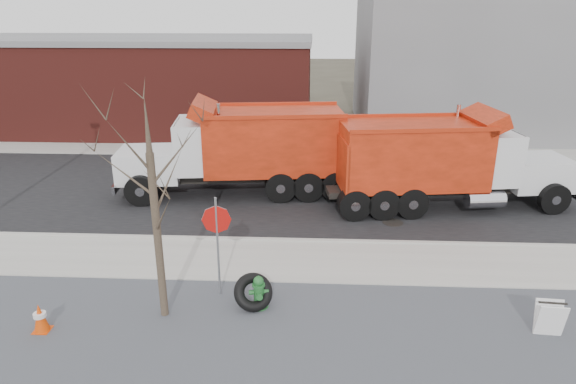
# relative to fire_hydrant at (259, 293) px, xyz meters

# --- Properties ---
(ground) EXTENTS (120.00, 120.00, 0.00)m
(ground) POSITION_rel_fire_hydrant_xyz_m (1.00, 2.17, -0.39)
(ground) COLOR #383328
(ground) RESTS_ON ground
(gravel_verge) EXTENTS (60.00, 5.00, 0.03)m
(gravel_verge) POSITION_rel_fire_hydrant_xyz_m (1.00, -1.33, -0.38)
(gravel_verge) COLOR slate
(gravel_verge) RESTS_ON ground
(sidewalk) EXTENTS (60.00, 2.50, 0.06)m
(sidewalk) POSITION_rel_fire_hydrant_xyz_m (1.00, 2.42, -0.36)
(sidewalk) COLOR #9E9B93
(sidewalk) RESTS_ON ground
(curb) EXTENTS (60.00, 0.15, 0.11)m
(curb) POSITION_rel_fire_hydrant_xyz_m (1.00, 3.72, -0.34)
(curb) COLOR #9E9B93
(curb) RESTS_ON ground
(road) EXTENTS (60.00, 9.40, 0.02)m
(road) POSITION_rel_fire_hydrant_xyz_m (1.00, 8.47, -0.38)
(road) COLOR black
(road) RESTS_ON ground
(far_sidewalk) EXTENTS (60.00, 2.00, 0.06)m
(far_sidewalk) POSITION_rel_fire_hydrant_xyz_m (1.00, 14.17, -0.36)
(far_sidewalk) COLOR #9E9B93
(far_sidewalk) RESTS_ON ground
(building_grey) EXTENTS (12.00, 10.00, 8.00)m
(building_grey) POSITION_rel_fire_hydrant_xyz_m (10.00, 20.17, 3.61)
(building_grey) COLOR gray
(building_grey) RESTS_ON ground
(building_brick) EXTENTS (20.20, 8.20, 5.30)m
(building_brick) POSITION_rel_fire_hydrant_xyz_m (-9.00, 19.17, 2.26)
(building_brick) COLOR maroon
(building_brick) RESTS_ON ground
(bare_tree) EXTENTS (3.20, 3.20, 5.20)m
(bare_tree) POSITION_rel_fire_hydrant_xyz_m (-2.20, -0.43, 2.90)
(bare_tree) COLOR #382D23
(bare_tree) RESTS_ON ground
(fire_hydrant) EXTENTS (0.49, 0.48, 0.86)m
(fire_hydrant) POSITION_rel_fire_hydrant_xyz_m (0.00, 0.00, 0.00)
(fire_hydrant) COLOR #2C7538
(fire_hydrant) RESTS_ON ground
(truck_tire) EXTENTS (1.18, 1.09, 0.92)m
(truck_tire) POSITION_rel_fire_hydrant_xyz_m (-0.13, 0.01, 0.03)
(truck_tire) COLOR black
(truck_tire) RESTS_ON ground
(stop_sign) EXTENTS (0.72, 0.10, 2.64)m
(stop_sign) POSITION_rel_fire_hydrant_xyz_m (-1.05, 0.55, 1.41)
(stop_sign) COLOR gray
(stop_sign) RESTS_ON ground
(sandwich_board) EXTENTS (0.63, 0.42, 0.83)m
(sandwich_board) POSITION_rel_fire_hydrant_xyz_m (6.53, -0.81, 0.05)
(sandwich_board) COLOR white
(sandwich_board) RESTS_ON ground
(traffic_cone_far) EXTENTS (0.37, 0.37, 0.70)m
(traffic_cone_far) POSITION_rel_fire_hydrant_xyz_m (-4.79, -1.21, -0.04)
(traffic_cone_far) COLOR #DC3F06
(traffic_cone_far) RESTS_ON ground
(dump_truck_red_a) EXTENTS (8.85, 3.46, 3.54)m
(dump_truck_red_a) POSITION_rel_fire_hydrant_xyz_m (5.85, 7.02, 1.40)
(dump_truck_red_a) COLOR black
(dump_truck_red_a) RESTS_ON ground
(dump_truck_red_b) EXTENTS (8.83, 3.45, 3.68)m
(dump_truck_red_b) POSITION_rel_fire_hydrant_xyz_m (-1.39, 8.06, 1.48)
(dump_truck_red_b) COLOR black
(dump_truck_red_b) RESTS_ON ground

